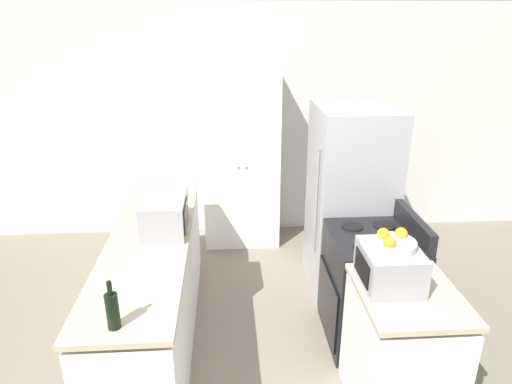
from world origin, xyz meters
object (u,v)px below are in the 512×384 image
(wine_bottle, at_px, (112,310))
(toaster_oven, at_px, (390,267))
(fruit_bowl, at_px, (394,242))
(pantry_cabinet, at_px, (241,159))
(stove, at_px, (370,287))
(microwave, at_px, (165,214))
(refrigerator, at_px, (350,201))

(wine_bottle, relative_size, toaster_oven, 0.72)
(fruit_bowl, bearing_deg, pantry_cabinet, 108.80)
(wine_bottle, distance_m, toaster_oven, 1.62)
(pantry_cabinet, xyz_separation_m, stove, (0.94, -1.81, -0.52))
(stove, xyz_separation_m, toaster_oven, (-0.12, -0.64, 0.57))
(microwave, height_order, fruit_bowl, fruit_bowl)
(toaster_oven, bearing_deg, wine_bottle, -168.84)
(pantry_cabinet, distance_m, toaster_oven, 2.59)
(pantry_cabinet, xyz_separation_m, microwave, (-0.64, -1.59, 0.06))
(stove, distance_m, fruit_bowl, 0.97)
(pantry_cabinet, xyz_separation_m, fruit_bowl, (0.83, -2.44, 0.21))
(toaster_oven, bearing_deg, fruit_bowl, 42.17)
(refrigerator, relative_size, toaster_oven, 4.43)
(fruit_bowl, bearing_deg, stove, 79.98)
(wine_bottle, height_order, fruit_bowl, fruit_bowl)
(wine_bottle, xyz_separation_m, toaster_oven, (1.59, 0.31, 0.01))
(refrigerator, xyz_separation_m, toaster_oven, (-0.14, -1.43, 0.16))
(wine_bottle, bearing_deg, fruit_bowl, 11.44)
(toaster_oven, distance_m, fruit_bowl, 0.16)
(fruit_bowl, bearing_deg, refrigerator, 84.79)
(refrigerator, bearing_deg, wine_bottle, -134.71)
(pantry_cabinet, relative_size, fruit_bowl, 7.72)
(wine_bottle, bearing_deg, stove, 29.19)
(microwave, height_order, wine_bottle, wine_bottle)
(stove, xyz_separation_m, refrigerator, (0.02, 0.79, 0.41))
(fruit_bowl, bearing_deg, wine_bottle, -168.56)
(pantry_cabinet, distance_m, wine_bottle, 2.87)
(pantry_cabinet, relative_size, microwave, 3.90)
(refrigerator, xyz_separation_m, wine_bottle, (-1.73, -1.75, 0.15))
(refrigerator, bearing_deg, microwave, -160.23)
(wine_bottle, distance_m, fruit_bowl, 1.64)
(pantry_cabinet, height_order, fruit_bowl, pantry_cabinet)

